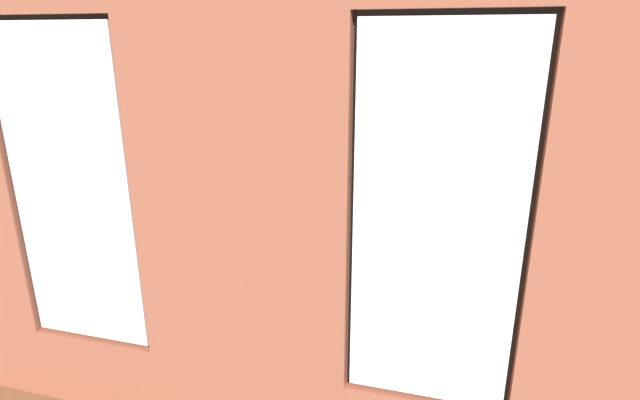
{
  "coord_description": "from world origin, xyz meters",
  "views": [
    {
      "loc": [
        -1.19,
        5.14,
        2.55
      ],
      "look_at": [
        0.13,
        0.4,
        0.95
      ],
      "focal_mm": 28.0,
      "sensor_mm": 36.0,
      "label": 1
    }
  ],
  "objects_px": {
    "remote_black": "(263,233)",
    "media_console": "(135,225)",
    "coffee_table": "(303,238)",
    "cup_ceramic": "(291,226)",
    "potted_plant_between_couches": "(478,322)",
    "candle_jar": "(340,228)",
    "papasan_chair": "(298,183)",
    "potted_plant_by_left_couch": "(519,233)",
    "potted_plant_mid_room_small": "(386,225)",
    "tv_flatscreen": "(129,181)",
    "couch_by_window": "(298,340)",
    "table_plant_small": "(303,225)",
    "remote_gray": "(309,238)",
    "potted_plant_foreground_right": "(221,167)",
    "couch_left": "(582,299)",
    "potted_plant_near_tv": "(121,229)"
  },
  "relations": [
    {
      "from": "candle_jar",
      "to": "remote_black",
      "type": "distance_m",
      "value": 0.9
    },
    {
      "from": "coffee_table",
      "to": "potted_plant_near_tv",
      "type": "xyz_separation_m",
      "value": [
        1.76,
        0.87,
        0.25
      ]
    },
    {
      "from": "cup_ceramic",
      "to": "potted_plant_between_couches",
      "type": "height_order",
      "value": "potted_plant_between_couches"
    },
    {
      "from": "remote_gray",
      "to": "couch_by_window",
      "type": "bearing_deg",
      "value": 65.98
    },
    {
      "from": "media_console",
      "to": "potted_plant_between_couches",
      "type": "height_order",
      "value": "potted_plant_between_couches"
    },
    {
      "from": "couch_by_window",
      "to": "remote_gray",
      "type": "bearing_deg",
      "value": -75.8
    },
    {
      "from": "cup_ceramic",
      "to": "potted_plant_between_couches",
      "type": "relative_size",
      "value": 0.09
    },
    {
      "from": "remote_black",
      "to": "coffee_table",
      "type": "bearing_deg",
      "value": 46.51
    },
    {
      "from": "table_plant_small",
      "to": "remote_black",
      "type": "bearing_deg",
      "value": 16.35
    },
    {
      "from": "candle_jar",
      "to": "media_console",
      "type": "height_order",
      "value": "candle_jar"
    },
    {
      "from": "couch_by_window",
      "to": "media_console",
      "type": "bearing_deg",
      "value": -34.83
    },
    {
      "from": "cup_ceramic",
      "to": "potted_plant_mid_room_small",
      "type": "height_order",
      "value": "potted_plant_mid_room_small"
    },
    {
      "from": "couch_by_window",
      "to": "media_console",
      "type": "distance_m",
      "value": 3.51
    },
    {
      "from": "coffee_table",
      "to": "potted_plant_near_tv",
      "type": "distance_m",
      "value": 1.98
    },
    {
      "from": "cup_ceramic",
      "to": "potted_plant_mid_room_small",
      "type": "relative_size",
      "value": 0.17
    },
    {
      "from": "remote_black",
      "to": "tv_flatscreen",
      "type": "xyz_separation_m",
      "value": [
        1.87,
        -0.22,
        0.42
      ]
    },
    {
      "from": "tv_flatscreen",
      "to": "potted_plant_between_couches",
      "type": "height_order",
      "value": "tv_flatscreen"
    },
    {
      "from": "couch_by_window",
      "to": "candle_jar",
      "type": "xyz_separation_m",
      "value": [
        0.16,
        -2.07,
        0.13
      ]
    },
    {
      "from": "cup_ceramic",
      "to": "candle_jar",
      "type": "height_order",
      "value": "candle_jar"
    },
    {
      "from": "couch_by_window",
      "to": "potted_plant_by_left_couch",
      "type": "xyz_separation_m",
      "value": [
        -1.85,
        -2.77,
        0.03
      ]
    },
    {
      "from": "coffee_table",
      "to": "cup_ceramic",
      "type": "bearing_deg",
      "value": -30.39
    },
    {
      "from": "papasan_chair",
      "to": "potted_plant_mid_room_small",
      "type": "xyz_separation_m",
      "value": [
        -1.53,
        1.18,
        -0.1
      ]
    },
    {
      "from": "potted_plant_foreground_right",
      "to": "coffee_table",
      "type": "bearing_deg",
      "value": 134.85
    },
    {
      "from": "remote_black",
      "to": "media_console",
      "type": "height_order",
      "value": "media_console"
    },
    {
      "from": "tv_flatscreen",
      "to": "candle_jar",
      "type": "bearing_deg",
      "value": -178.69
    },
    {
      "from": "couch_by_window",
      "to": "potted_plant_between_couches",
      "type": "relative_size",
      "value": 1.7
    },
    {
      "from": "cup_ceramic",
      "to": "potted_plant_by_left_couch",
      "type": "xyz_separation_m",
      "value": [
        -2.6,
        -0.75,
        -0.09
      ]
    },
    {
      "from": "potted_plant_near_tv",
      "to": "potted_plant_mid_room_small",
      "type": "bearing_deg",
      "value": -148.56
    },
    {
      "from": "table_plant_small",
      "to": "tv_flatscreen",
      "type": "distance_m",
      "value": 2.34
    },
    {
      "from": "papasan_chair",
      "to": "cup_ceramic",
      "type": "bearing_deg",
      "value": 105.42
    },
    {
      "from": "papasan_chair",
      "to": "potted_plant_near_tv",
      "type": "xyz_separation_m",
      "value": [
        1.08,
        2.78,
        0.17
      ]
    },
    {
      "from": "couch_left",
      "to": "potted_plant_by_left_couch",
      "type": "distance_m",
      "value": 1.53
    },
    {
      "from": "couch_left",
      "to": "remote_black",
      "type": "height_order",
      "value": "couch_left"
    },
    {
      "from": "candle_jar",
      "to": "potted_plant_between_couches",
      "type": "height_order",
      "value": "potted_plant_between_couches"
    },
    {
      "from": "cup_ceramic",
      "to": "potted_plant_mid_room_small",
      "type": "distance_m",
      "value": 1.21
    },
    {
      "from": "couch_left",
      "to": "couch_by_window",
      "type": "bearing_deg",
      "value": -64.25
    },
    {
      "from": "candle_jar",
      "to": "couch_by_window",
      "type": "bearing_deg",
      "value": 94.31
    },
    {
      "from": "potted_plant_foreground_right",
      "to": "remote_gray",
      "type": "bearing_deg",
      "value": 134.6
    },
    {
      "from": "candle_jar",
      "to": "potted_plant_between_couches",
      "type": "bearing_deg",
      "value": 125.84
    },
    {
      "from": "candle_jar",
      "to": "papasan_chair",
      "type": "relative_size",
      "value": 0.1
    },
    {
      "from": "remote_black",
      "to": "media_console",
      "type": "relative_size",
      "value": 0.17
    },
    {
      "from": "couch_by_window",
      "to": "remote_black",
      "type": "height_order",
      "value": "couch_by_window"
    },
    {
      "from": "remote_black",
      "to": "potted_plant_by_left_couch",
      "type": "distance_m",
      "value": 3.02
    },
    {
      "from": "media_console",
      "to": "potted_plant_mid_room_small",
      "type": "relative_size",
      "value": 1.94
    },
    {
      "from": "couch_left",
      "to": "potted_plant_by_left_couch",
      "type": "xyz_separation_m",
      "value": [
        0.4,
        -1.48,
        0.03
      ]
    },
    {
      "from": "couch_by_window",
      "to": "table_plant_small",
      "type": "distance_m",
      "value": 2.0
    },
    {
      "from": "coffee_table",
      "to": "papasan_chair",
      "type": "xyz_separation_m",
      "value": [
        0.68,
        -1.9,
        0.08
      ]
    },
    {
      "from": "potted_plant_mid_room_small",
      "to": "couch_left",
      "type": "bearing_deg",
      "value": 145.56
    },
    {
      "from": "remote_black",
      "to": "potted_plant_mid_room_small",
      "type": "xyz_separation_m",
      "value": [
        -1.3,
        -0.85,
        -0.08
      ]
    },
    {
      "from": "cup_ceramic",
      "to": "tv_flatscreen",
      "type": "distance_m",
      "value": 2.17
    }
  ]
}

